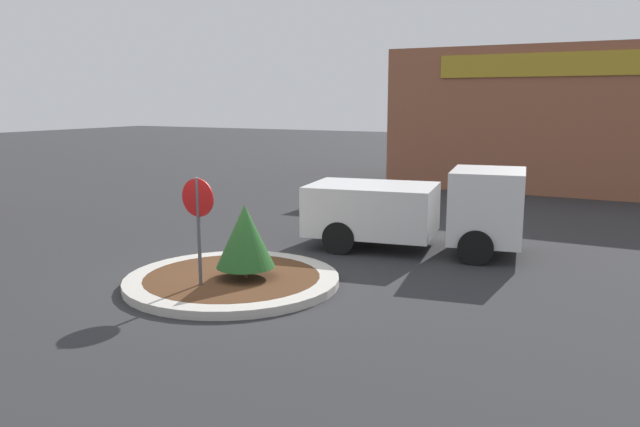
% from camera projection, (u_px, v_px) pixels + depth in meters
% --- Properties ---
extents(ground_plane, '(120.00, 120.00, 0.00)m').
position_uv_depth(ground_plane, '(233.00, 284.00, 12.94)').
color(ground_plane, '#2D2D30').
extents(traffic_island, '(4.43, 4.43, 0.17)m').
position_uv_depth(traffic_island, '(233.00, 280.00, 12.92)').
color(traffic_island, '#BCB7AD').
rests_on(traffic_island, ground_plane).
extents(stop_sign, '(0.75, 0.07, 2.30)m').
position_uv_depth(stop_sign, '(198.00, 213.00, 12.07)').
color(stop_sign, '#4C4C51').
rests_on(stop_sign, ground_plane).
extents(island_shrub, '(1.20, 1.20, 1.52)m').
position_uv_depth(island_shrub, '(245.00, 236.00, 12.66)').
color(island_shrub, brown).
rests_on(island_shrub, traffic_island).
extents(utility_truck, '(5.61, 3.06, 2.11)m').
position_uv_depth(utility_truck, '(418.00, 208.00, 15.72)').
color(utility_truck, silver).
rests_on(utility_truck, ground_plane).
extents(storefront_building, '(15.74, 6.07, 5.92)m').
position_uv_depth(storefront_building, '(588.00, 119.00, 26.31)').
color(storefront_building, '#93563D').
rests_on(storefront_building, ground_plane).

